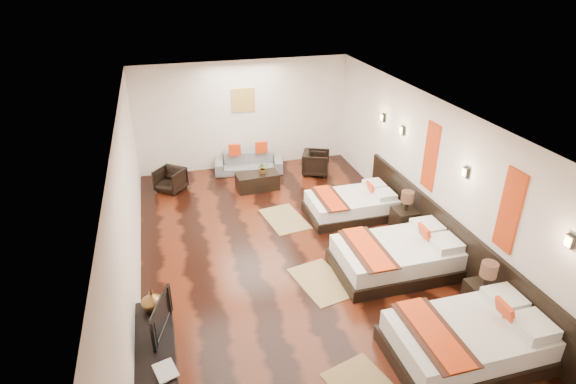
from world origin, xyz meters
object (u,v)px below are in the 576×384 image
object	(u,v)px
tv_console	(157,359)
coffee_table	(257,181)
nightstand_a	(483,295)
armchair_left	(170,180)
bed_mid	(398,256)
book	(156,375)
nightstand_b	(405,218)
armchair_right	(316,163)
figurine	(152,300)
tv	(156,316)
table_plant	(263,168)
sofa	(249,163)
bed_near	(469,340)
bed_far	(352,205)

from	to	relation	value
tv_console	coffee_table	bearing A→B (deg)	64.44
nightstand_a	tv_console	size ratio (longest dim) A/B	0.52
nightstand_a	armchair_left	xyz separation A→B (m)	(-4.47, 5.77, -0.05)
bed_mid	nightstand_a	distance (m)	1.58
book	coffee_table	size ratio (longest dim) A/B	0.33
nightstand_b	armchair_right	xyz separation A→B (m)	(-0.80, 3.24, -0.02)
nightstand_b	figurine	bearing A→B (deg)	-160.58
tv	coffee_table	world-z (taller)	tv
coffee_table	table_plant	bearing A→B (deg)	-6.72
armchair_left	tv_console	bearing A→B (deg)	-55.94
tv	figurine	bearing A→B (deg)	24.36
nightstand_b	armchair_left	size ratio (longest dim) A/B	1.49
sofa	bed_near	bearing A→B (deg)	-66.89
armchair_right	coffee_table	size ratio (longest dim) A/B	0.67
bed_mid	sofa	size ratio (longest dim) A/B	1.26
tv_console	table_plant	world-z (taller)	table_plant
nightstand_a	armchair_right	distance (m)	5.82
sofa	armchair_right	size ratio (longest dim) A/B	2.60
sofa	table_plant	world-z (taller)	table_plant
armchair_left	nightstand_a	bearing A→B (deg)	-13.39
tv	book	distance (m)	0.83
bed_far	coffee_table	distance (m)	2.49
tv	tv_console	bearing A→B (deg)	-173.18
book	figurine	world-z (taller)	figurine
nightstand_a	coffee_table	world-z (taller)	nightstand_a
coffee_table	book	bearing A→B (deg)	-113.40
tv	book	xyz separation A→B (m)	(-0.05, -0.80, -0.22)
tv_console	armchair_right	bearing A→B (deg)	53.89
nightstand_b	tv_console	distance (m)	5.52
armchair_right	tv	bearing A→B (deg)	166.71
bed_near	figurine	world-z (taller)	figurine
nightstand_a	coffee_table	size ratio (longest dim) A/B	0.93
tv_console	bed_far	bearing A→B (deg)	39.04
nightstand_b	armchair_right	distance (m)	3.34
bed_mid	armchair_left	xyz separation A→B (m)	(-3.73, 4.38, -0.00)
tv	figurine	distance (m)	0.46
nightstand_a	tv	size ratio (longest dim) A/B	1.16
figurine	armchair_left	xyz separation A→B (m)	(0.47, 4.98, -0.43)
bed_mid	tv	bearing A→B (deg)	-165.76
armchair_left	bed_far	bearing A→B (deg)	7.29
table_plant	tv	bearing A→B (deg)	-117.64
bed_far	nightstand_b	size ratio (longest dim) A/B	2.04
table_plant	bed_far	bearing A→B (deg)	-49.13
bed_near	tv	bearing A→B (deg)	165.52
book	nightstand_a	bearing A→B (deg)	5.39
bed_mid	sofa	distance (m)	5.24
bed_near	bed_mid	bearing A→B (deg)	90.00
nightstand_a	book	world-z (taller)	nightstand_a
table_plant	tv_console	bearing A→B (deg)	-116.92
bed_far	nightstand_a	xyz separation A→B (m)	(0.75, -3.48, 0.08)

